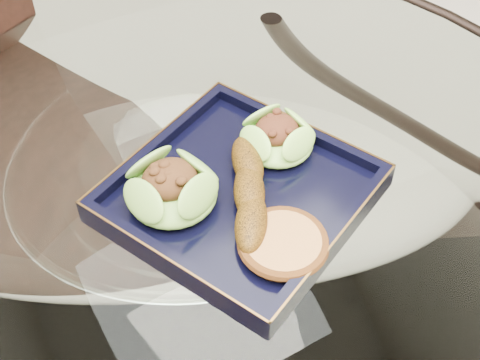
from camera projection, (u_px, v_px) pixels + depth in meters
dining_table at (198, 269)px, 0.94m from camera, size 1.13×1.13×0.77m
dining_chair at (2, 193)px, 1.05m from camera, size 0.61×0.61×1.06m
navy_plate at (240, 197)px, 0.80m from camera, size 0.36×0.36×0.02m
lettuce_wrap_left at (172, 190)px, 0.77m from camera, size 0.11×0.11×0.04m
lettuce_wrap_right at (277, 139)px, 0.83m from camera, size 0.11×0.11×0.03m
roasted_plantain at (249, 191)px, 0.77m from camera, size 0.11×0.17×0.03m
crumb_patty at (283, 244)px, 0.73m from camera, size 0.11×0.11×0.02m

